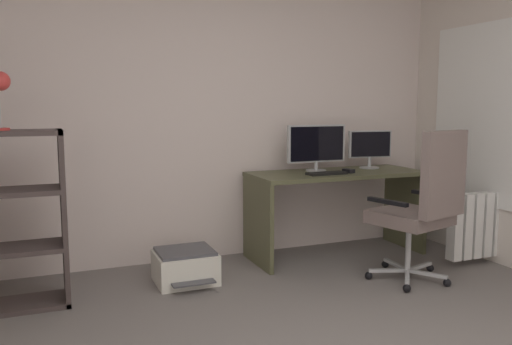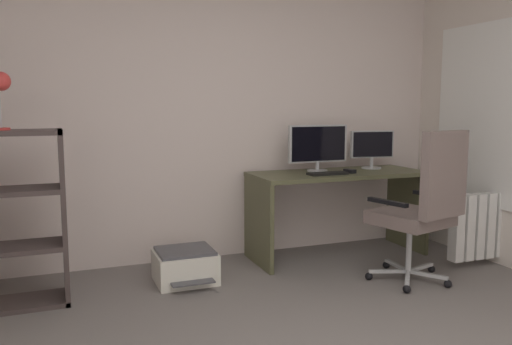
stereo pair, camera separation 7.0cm
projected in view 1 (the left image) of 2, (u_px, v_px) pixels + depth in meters
The scene contains 12 objects.
wall_back at pixel (195, 100), 4.45m from camera, with size 4.61×0.10×2.75m, color silver.
window_pane at pixel (500, 115), 4.32m from camera, with size 0.01×1.39×1.47m, color white.
window_frame at pixel (499, 115), 4.32m from camera, with size 0.02×1.47×1.55m, color white.
desk at pixel (336, 194), 4.61m from camera, with size 1.54×0.62×0.75m.
monitor_main at pixel (316, 145), 4.59m from camera, with size 0.56×0.18×0.41m.
monitor_secondary at pixel (370, 146), 4.81m from camera, with size 0.41×0.18×0.35m.
keyboard at pixel (327, 173), 4.39m from camera, with size 0.34×0.13×0.02m, color black.
computer_mouse at pixel (348, 171), 4.50m from camera, with size 0.06×0.10×0.03m, color black.
office_chair at pixel (423, 203), 3.86m from camera, with size 0.65×0.69×1.16m.
desk_lamp at pixel (0, 86), 3.27m from camera, with size 0.13×0.12×0.37m.
printer at pixel (185, 266), 3.94m from camera, with size 0.45×0.48×0.25m.
radiator at pixel (485, 224), 4.40m from camera, with size 0.73×0.10×0.55m.
Camera 1 is at (-1.22, -1.66, 1.33)m, focal length 36.63 mm.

